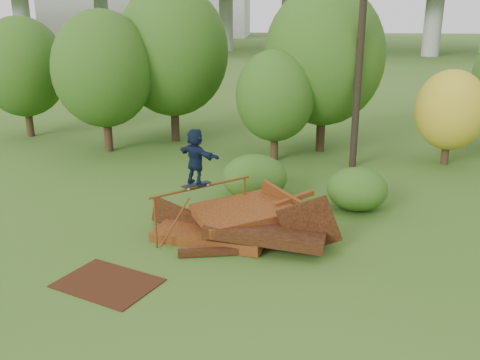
# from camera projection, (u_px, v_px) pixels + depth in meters

# --- Properties ---
(ground) EXTENTS (240.00, 240.00, 0.00)m
(ground) POSITION_uv_depth(u_px,v_px,m) (264.00, 267.00, 13.34)
(ground) COLOR #2D5116
(ground) RESTS_ON ground
(scrap_pile) EXTENTS (5.51, 3.13, 1.80)m
(scrap_pile) POSITION_uv_depth(u_px,v_px,m) (244.00, 225.00, 14.84)
(scrap_pile) COLOR #40130B
(scrap_pile) RESTS_ON ground
(grind_rail) EXTENTS (2.47, 2.15, 1.47)m
(grind_rail) POSITION_uv_depth(u_px,v_px,m) (202.00, 198.00, 14.83)
(grind_rail) COLOR #64340F
(grind_rail) RESTS_ON ground
(skateboard) EXTENTS (0.79, 0.73, 0.09)m
(skateboard) POSITION_uv_depth(u_px,v_px,m) (196.00, 185.00, 14.61)
(skateboard) COLOR black
(skateboard) RESTS_ON grind_rail
(skater) EXTENTS (1.43, 1.22, 1.55)m
(skater) POSITION_uv_depth(u_px,v_px,m) (196.00, 157.00, 14.36)
(skater) COLOR #101B34
(skater) RESTS_ON skateboard
(flat_plate) EXTENTS (2.69, 2.36, 0.03)m
(flat_plate) POSITION_uv_depth(u_px,v_px,m) (108.00, 283.00, 12.52)
(flat_plate) COLOR #37190B
(flat_plate) RESTS_ON ground
(tree_0) EXTENTS (4.33, 4.33, 6.10)m
(tree_0) POSITION_uv_depth(u_px,v_px,m) (103.00, 69.00, 22.79)
(tree_0) COLOR black
(tree_0) RESTS_ON ground
(tree_1) EXTENTS (5.17, 5.17, 7.19)m
(tree_1) POSITION_uv_depth(u_px,v_px,m) (172.00, 51.00, 24.45)
(tree_1) COLOR black
(tree_1) RESTS_ON ground
(tree_2) EXTENTS (3.25, 3.25, 4.58)m
(tree_2) POSITION_uv_depth(u_px,v_px,m) (275.00, 96.00, 21.69)
(tree_2) COLOR black
(tree_2) RESTS_ON ground
(tree_3) EXTENTS (5.12, 5.12, 7.11)m
(tree_3) POSITION_uv_depth(u_px,v_px,m) (324.00, 56.00, 22.63)
(tree_3) COLOR black
(tree_3) RESTS_ON ground
(tree_4) EXTENTS (2.79, 2.79, 3.85)m
(tree_4) POSITION_uv_depth(u_px,v_px,m) (450.00, 110.00, 21.26)
(tree_4) COLOR black
(tree_4) RESTS_ON ground
(tree_6) EXTENTS (4.13, 4.13, 5.77)m
(tree_6) POSITION_uv_depth(u_px,v_px,m) (23.00, 67.00, 25.57)
(tree_6) COLOR black
(tree_6) RESTS_ON ground
(shrub_left) EXTENTS (2.18, 2.01, 1.51)m
(shrub_left) POSITION_uv_depth(u_px,v_px,m) (255.00, 177.00, 17.81)
(shrub_left) COLOR #274E15
(shrub_left) RESTS_ON ground
(shrub_right) EXTENTS (1.92, 1.76, 1.36)m
(shrub_right) POSITION_uv_depth(u_px,v_px,m) (357.00, 189.00, 16.88)
(shrub_right) COLOR #274E15
(shrub_right) RESTS_ON ground
(utility_pole) EXTENTS (1.40, 0.28, 9.98)m
(utility_pole) POSITION_uv_depth(u_px,v_px,m) (361.00, 37.00, 20.05)
(utility_pole) COLOR black
(utility_pole) RESTS_ON ground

